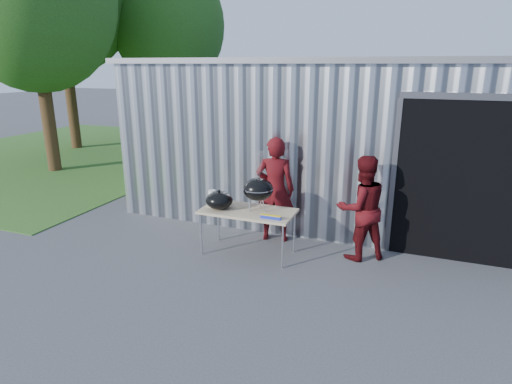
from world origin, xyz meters
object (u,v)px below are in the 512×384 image
at_px(kettle_grill, 258,185).
at_px(person_bystander, 361,208).
at_px(folding_table, 248,212).
at_px(person_cook, 275,190).

relative_size(kettle_grill, person_bystander, 0.57).
bearing_deg(kettle_grill, person_bystander, 15.68).
distance_m(folding_table, kettle_grill, 0.48).
distance_m(kettle_grill, person_cook, 0.71).
relative_size(folding_table, person_cook, 0.82).
xyz_separation_m(folding_table, person_cook, (0.21, 0.72, 0.21)).
bearing_deg(person_cook, person_bystander, 161.15).
bearing_deg(folding_table, kettle_grill, 21.82).
bearing_deg(kettle_grill, person_cook, 84.83).
relative_size(folding_table, person_bystander, 0.90).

